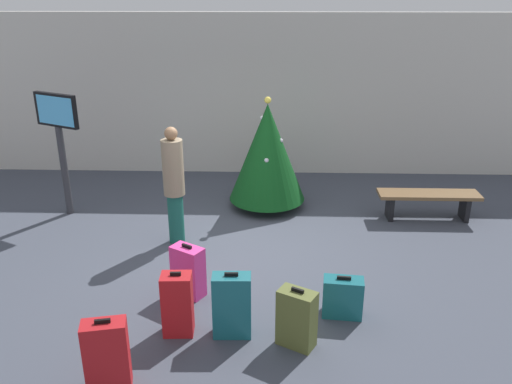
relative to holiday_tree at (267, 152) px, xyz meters
The scene contains 12 objects.
ground_plane 2.09m from the holiday_tree, 105.21° to the right, with size 16.00×16.00×0.00m, color #424754.
back_wall 2.15m from the holiday_tree, 103.43° to the left, with size 16.00×0.20×3.31m, color beige.
holiday_tree is the anchor object (origin of this frame).
flight_info_kiosk 3.57m from the holiday_tree, behind, with size 0.83×0.46×2.14m.
waiting_bench 2.90m from the holiday_tree, ahead, with size 1.72×0.44×0.48m.
traveller_0 2.04m from the holiday_tree, 133.54° to the right, with size 0.44×0.44×1.87m.
suitcase_0 5.01m from the holiday_tree, 107.80° to the right, with size 0.47×0.31×0.81m.
suitcase_1 3.90m from the holiday_tree, 95.25° to the right, with size 0.44×0.24×0.82m.
suitcase_2 3.62m from the holiday_tree, 74.18° to the right, with size 0.50×0.29×0.54m.
suitcase_3 4.07m from the holiday_tree, 84.56° to the right, with size 0.48×0.40×0.73m.
suitcase_4 3.99m from the holiday_tree, 104.39° to the right, with size 0.36×0.27×0.80m.
suitcase_5 3.23m from the holiday_tree, 108.19° to the right, with size 0.48×0.41×0.72m.
Camera 1 is at (0.57, -7.14, 3.78)m, focal length 36.82 mm.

